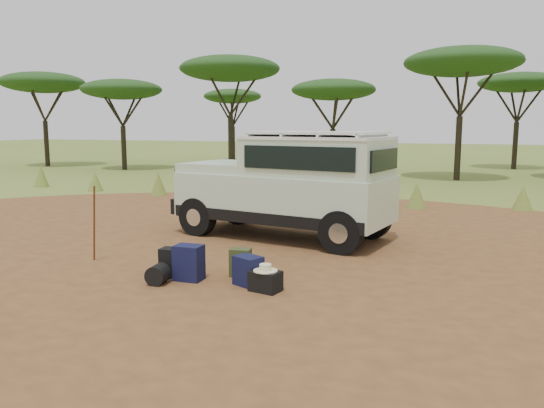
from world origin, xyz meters
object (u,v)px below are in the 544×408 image
(backpack_olive, at_px, (241,263))
(duffel_navy, at_px, (248,271))
(hard_case, at_px, (265,281))
(backpack_black, at_px, (172,263))
(safari_vehicle, at_px, (290,187))
(walking_staff, at_px, (94,224))
(backpack_navy, at_px, (189,263))

(backpack_olive, height_order, duffel_navy, backpack_olive)
(backpack_olive, height_order, hard_case, backpack_olive)
(backpack_black, xyz_separation_m, backpack_olive, (1.05, 0.44, -0.01))
(backpack_olive, bearing_deg, safari_vehicle, 84.45)
(walking_staff, height_order, hard_case, walking_staff)
(safari_vehicle, distance_m, backpack_black, 3.86)
(backpack_black, relative_size, duffel_navy, 1.05)
(walking_staff, distance_m, duffel_navy, 3.27)
(walking_staff, relative_size, duffel_navy, 3.08)
(backpack_navy, height_order, hard_case, backpack_navy)
(walking_staff, xyz_separation_m, hard_case, (3.57, -0.57, -0.56))
(safari_vehicle, height_order, hard_case, safari_vehicle)
(duffel_navy, height_order, hard_case, duffel_navy)
(backpack_black, distance_m, duffel_navy, 1.37)
(backpack_black, relative_size, backpack_olive, 1.04)
(backpack_olive, xyz_separation_m, duffel_navy, (0.32, -0.43, -0.00))
(safari_vehicle, height_order, backpack_olive, safari_vehicle)
(safari_vehicle, bearing_deg, hard_case, -66.61)
(backpack_black, relative_size, backpack_navy, 0.84)
(walking_staff, xyz_separation_m, backpack_olive, (2.89, 0.05, -0.48))
(safari_vehicle, distance_m, hard_case, 4.06)
(safari_vehicle, relative_size, duffel_navy, 10.90)
(backpack_olive, bearing_deg, duffel_navy, -62.66)
(backpack_black, distance_m, backpack_navy, 0.36)
(safari_vehicle, bearing_deg, duffel_navy, -71.43)
(hard_case, bearing_deg, safari_vehicle, 114.82)
(safari_vehicle, xyz_separation_m, duffel_navy, (0.52, -3.65, -0.91))
(safari_vehicle, bearing_deg, backpack_olive, -75.96)
(backpack_olive, bearing_deg, walking_staff, 171.83)
(walking_staff, bearing_deg, backpack_navy, -64.81)
(walking_staff, bearing_deg, safari_vehicle, -2.59)
(safari_vehicle, bearing_deg, backpack_black, -92.57)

